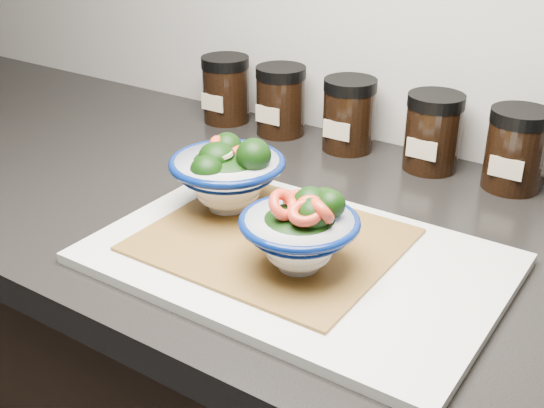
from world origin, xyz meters
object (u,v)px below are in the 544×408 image
Objects in this scene: bowl_left at (228,174)px; spice_jar_a at (226,89)px; spice_jar_e at (516,149)px; cutting_board at (297,258)px; spice_jar_b at (281,101)px; bowl_right at (301,231)px; spice_jar_c at (349,115)px; spice_jar_d at (433,132)px.

bowl_left is 0.37m from spice_jar_a.
bowl_left is 1.28× the size of spice_jar_e.
spice_jar_e is (0.50, 0.00, 0.00)m from spice_jar_a.
bowl_left is 1.28× the size of spice_jar_a.
cutting_board is 3.98× the size of spice_jar_b.
bowl_right is 0.45m from spice_jar_b.
bowl_right is 1.14× the size of spice_jar_a.
bowl_left is 0.16m from bowl_right.
spice_jar_c is at bearing 0.00° from spice_jar_b.
bowl_right and spice_jar_b have the same top height.
cutting_board is 0.15m from bowl_left.
spice_jar_a reaches higher than cutting_board.
spice_jar_c and spice_jar_e have the same top height.
spice_jar_a is (-0.36, 0.34, 0.05)m from cutting_board.
bowl_left is 1.28× the size of spice_jar_c.
spice_jar_a is at bearing 180.00° from spice_jar_e.
bowl_right is at bearing -69.31° from spice_jar_c.
spice_jar_e is (0.14, 0.34, 0.05)m from cutting_board.
bowl_right is at bearing -43.92° from spice_jar_a.
bowl_left reaches higher than spice_jar_c.
bowl_left is 0.40m from spice_jar_e.
spice_jar_b is 1.00× the size of spice_jar_e.
cutting_board is 0.49m from spice_jar_a.
spice_jar_a is at bearing 180.00° from spice_jar_b.
spice_jar_c is at bearing 180.00° from spice_jar_d.
cutting_board is at bearing -43.47° from spice_jar_a.
spice_jar_c is (-0.14, 0.36, -0.00)m from bowl_right.
bowl_left is at bearing -117.10° from spice_jar_d.
bowl_right is (0.02, -0.02, 0.05)m from cutting_board.
spice_jar_e is at bearing 0.00° from spice_jar_b.
bowl_right and spice_jar_d have the same top height.
spice_jar_d reaches higher than cutting_board.
spice_jar_c and spice_jar_d have the same top height.
spice_jar_e is at bearing 71.68° from bowl_right.
spice_jar_b is at bearing 111.15° from bowl_left.
bowl_left is at bearing 155.30° from bowl_right.
bowl_right and spice_jar_a have the same top height.
spice_jar_a and spice_jar_c have the same top height.
spice_jar_e is (0.12, 0.36, -0.00)m from bowl_right.
spice_jar_e is (0.12, 0.00, 0.00)m from spice_jar_d.
bowl_left is 0.31m from spice_jar_b.
bowl_right is 1.14× the size of spice_jar_e.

